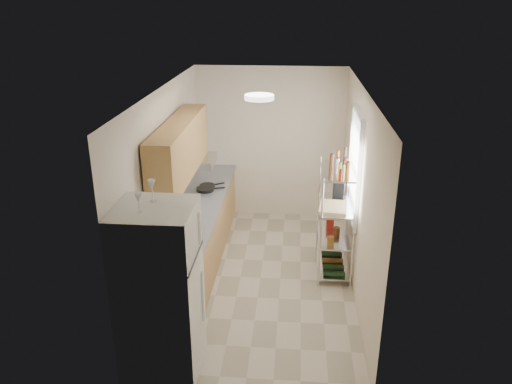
# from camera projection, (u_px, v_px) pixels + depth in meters

# --- Properties ---
(room) EXTENTS (2.52, 4.42, 2.62)m
(room) POSITION_uv_depth(u_px,v_px,m) (261.00, 191.00, 6.44)
(room) COLOR beige
(room) RESTS_ON ground
(counter_run) EXTENTS (0.63, 3.51, 0.90)m
(counter_run) POSITION_uv_depth(u_px,v_px,m) (200.00, 232.00, 7.23)
(counter_run) COLOR tan
(counter_run) RESTS_ON ground
(upper_cabinets) EXTENTS (0.33, 2.20, 0.72)m
(upper_cabinets) POSITION_uv_depth(u_px,v_px,m) (180.00, 149.00, 6.43)
(upper_cabinets) COLOR tan
(upper_cabinets) RESTS_ON room
(range_hood) EXTENTS (0.50, 0.60, 0.12)m
(range_hood) POSITION_uv_depth(u_px,v_px,m) (197.00, 161.00, 7.32)
(range_hood) COLOR #B7BABC
(range_hood) RESTS_ON room
(window) EXTENTS (0.06, 1.00, 1.46)m
(window) POSITION_uv_depth(u_px,v_px,m) (355.00, 166.00, 6.58)
(window) COLOR white
(window) RESTS_ON room
(bakers_rack) EXTENTS (0.45, 0.90, 1.73)m
(bakers_rack) POSITION_uv_depth(u_px,v_px,m) (337.00, 198.00, 6.71)
(bakers_rack) COLOR silver
(bakers_rack) RESTS_ON ground
(ceiling_dome) EXTENTS (0.34, 0.34, 0.05)m
(ceiling_dome) POSITION_uv_depth(u_px,v_px,m) (259.00, 97.00, 5.70)
(ceiling_dome) COLOR white
(ceiling_dome) RESTS_ON room
(refrigerator) EXTENTS (0.75, 0.75, 1.82)m
(refrigerator) POSITION_uv_depth(u_px,v_px,m) (160.00, 292.00, 4.95)
(refrigerator) COLOR silver
(refrigerator) RESTS_ON ground
(wine_glass_a) EXTENTS (0.06, 0.06, 0.18)m
(wine_glass_a) POSITION_uv_depth(u_px,v_px,m) (139.00, 203.00, 4.48)
(wine_glass_a) COLOR silver
(wine_glass_a) RESTS_ON refrigerator
(wine_glass_b) EXTENTS (0.08, 0.08, 0.22)m
(wine_glass_b) POSITION_uv_depth(u_px,v_px,m) (152.00, 191.00, 4.72)
(wine_glass_b) COLOR silver
(wine_glass_b) RESTS_ON refrigerator
(rice_cooker) EXTENTS (0.24, 0.24, 0.20)m
(rice_cooker) POSITION_uv_depth(u_px,v_px,m) (189.00, 205.00, 6.76)
(rice_cooker) COLOR silver
(rice_cooker) RESTS_ON counter_run
(frying_pan_large) EXTENTS (0.34, 0.34, 0.05)m
(frying_pan_large) POSITION_uv_depth(u_px,v_px,m) (205.00, 189.00, 7.53)
(frying_pan_large) COLOR black
(frying_pan_large) RESTS_ON counter_run
(frying_pan_small) EXTENTS (0.32, 0.32, 0.05)m
(frying_pan_small) POSITION_uv_depth(u_px,v_px,m) (207.00, 186.00, 7.66)
(frying_pan_small) COLOR black
(frying_pan_small) RESTS_ON counter_run
(cutting_board) EXTENTS (0.41, 0.50, 0.03)m
(cutting_board) POSITION_uv_depth(u_px,v_px,m) (333.00, 207.00, 6.64)
(cutting_board) COLOR tan
(cutting_board) RESTS_ON bakers_rack
(espresso_machine) EXTENTS (0.19, 0.25, 0.27)m
(espresso_machine) POSITION_uv_depth(u_px,v_px,m) (339.00, 187.00, 7.01)
(espresso_machine) COLOR black
(espresso_machine) RESTS_ON bakers_rack
(storage_bag) EXTENTS (0.10, 0.14, 0.16)m
(storage_bag) POSITION_uv_depth(u_px,v_px,m) (330.00, 221.00, 7.13)
(storage_bag) COLOR #9F1D13
(storage_bag) RESTS_ON bakers_rack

